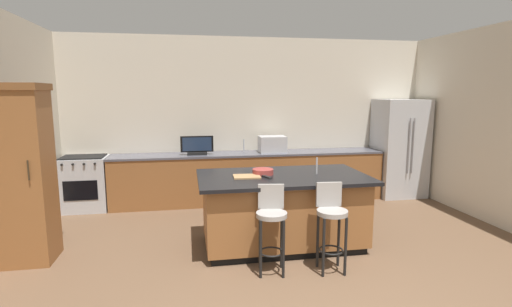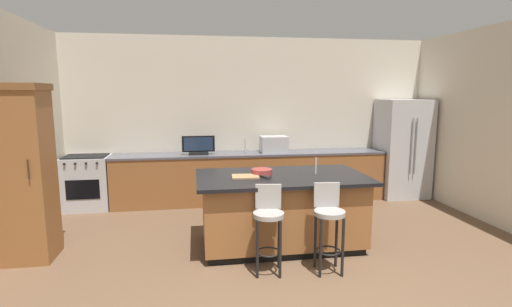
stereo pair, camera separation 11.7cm
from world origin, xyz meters
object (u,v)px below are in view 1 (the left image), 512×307
object	(u,v)px
cabinet_tower	(21,171)
tv_monitor	(197,146)
fruit_bowl	(263,172)
cutting_board	(247,176)
microwave	(272,144)
range_oven	(85,183)
kitchen_island	(282,210)
bar_stool_right	(331,219)
tv_remote	(267,177)
refrigerator	(399,148)
bar_stool_left	(271,221)

from	to	relation	value
cabinet_tower	tv_monitor	bearing A→B (deg)	44.16
fruit_bowl	cutting_board	size ratio (longest dim) A/B	0.81
microwave	tv_monitor	world-z (taller)	tv_monitor
microwave	range_oven	bearing A→B (deg)	-179.98
range_oven	fruit_bowl	distance (m)	3.40
kitchen_island	cabinet_tower	xyz separation A→B (m)	(-3.09, 0.06, 0.61)
range_oven	microwave	xyz separation A→B (m)	(3.26, 0.00, 0.59)
kitchen_island	cabinet_tower	bearing A→B (deg)	178.93
kitchen_island	tv_monitor	distance (m)	2.38
bar_stool_right	tv_remote	xyz separation A→B (m)	(-0.58, 0.71, 0.35)
kitchen_island	tv_monitor	xyz separation A→B (m)	(-1.03, 2.06, 0.58)
refrigerator	bar_stool_left	size ratio (longest dim) A/B	1.91
kitchen_island	cutting_board	world-z (taller)	cutting_board
bar_stool_right	cutting_board	world-z (taller)	bar_stool_right
refrigerator	bar_stool_right	xyz separation A→B (m)	(-2.48, -2.86, -0.33)
kitchen_island	cutting_board	size ratio (longest dim) A/B	6.49
tv_monitor	fruit_bowl	world-z (taller)	tv_monitor
refrigerator	bar_stool_right	distance (m)	3.80
microwave	kitchen_island	bearing A→B (deg)	-98.89
bar_stool_left	range_oven	bearing A→B (deg)	141.98
tv_monitor	bar_stool_left	size ratio (longest dim) A/B	0.58
kitchen_island	microwave	bearing A→B (deg)	81.11
bar_stool_left	bar_stool_right	world-z (taller)	bar_stool_right
kitchen_island	bar_stool_left	xyz separation A→B (m)	(-0.31, -0.73, 0.11)
refrigerator	cutting_board	distance (m)	3.90
cabinet_tower	fruit_bowl	bearing A→B (deg)	0.91
range_oven	bar_stool_right	distance (m)	4.40
fruit_bowl	cabinet_tower	bearing A→B (deg)	-179.09
range_oven	bar_stool_right	world-z (taller)	bar_stool_right
microwave	cutting_board	bearing A→B (deg)	-110.62
microwave	tv_monitor	size ratio (longest dim) A/B	0.84
cutting_board	bar_stool_right	bearing A→B (deg)	-43.44
refrigerator	range_oven	xyz separation A→B (m)	(-5.76, 0.06, -0.47)
microwave	tv_monitor	bearing A→B (deg)	-177.82
bar_stool_right	cutting_board	size ratio (longest dim) A/B	2.96
kitchen_island	refrigerator	world-z (taller)	refrigerator
kitchen_island	range_oven	xyz separation A→B (m)	(-2.93, 2.11, -0.02)
kitchen_island	microwave	world-z (taller)	microwave
range_oven	tv_remote	world-z (taller)	tv_remote
bar_stool_left	cabinet_tower	bearing A→B (deg)	173.44
kitchen_island	microwave	size ratio (longest dim) A/B	4.52
refrigerator	tv_remote	size ratio (longest dim) A/B	10.94
tv_monitor	bar_stool_left	world-z (taller)	tv_monitor
refrigerator	fruit_bowl	xyz separation A→B (m)	(-3.07, -1.94, 0.04)
cabinet_tower	tv_remote	distance (m)	2.87
bar_stool_left	fruit_bowl	size ratio (longest dim) A/B	3.58
cabinet_tower	refrigerator	bearing A→B (deg)	18.56
microwave	bar_stool_left	world-z (taller)	microwave
microwave	cutting_board	world-z (taller)	microwave
fruit_bowl	tv_remote	bearing A→B (deg)	-87.42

